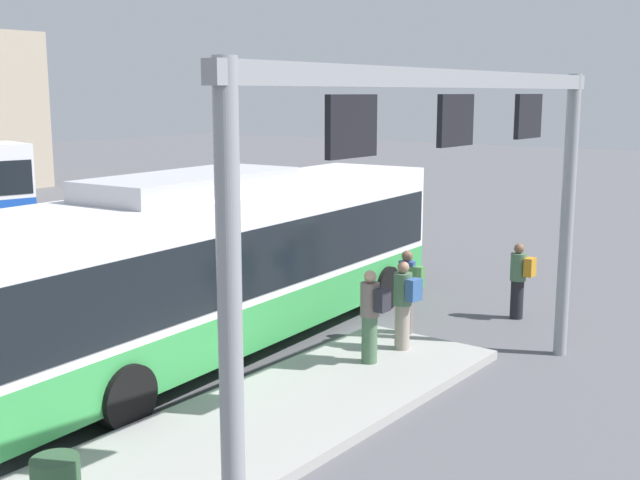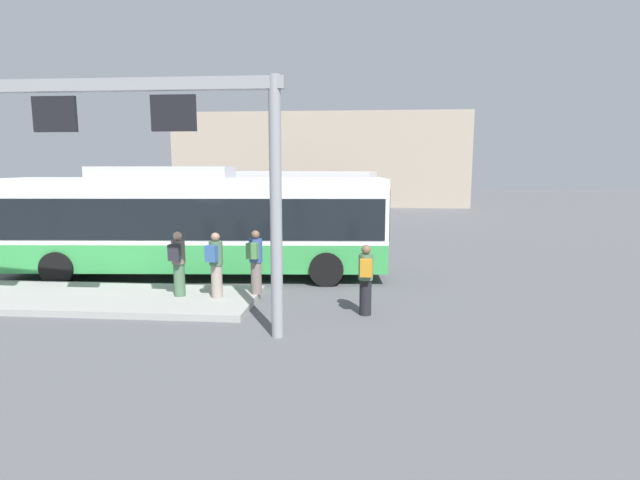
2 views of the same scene
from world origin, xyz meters
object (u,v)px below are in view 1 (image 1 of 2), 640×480
object	(u,v)px
bus_main	(225,256)
person_boarding	(519,279)
person_waiting_near	(408,290)
person_waiting_far	(371,314)
person_waiting_mid	(404,303)

from	to	relation	value
bus_main	person_boarding	world-z (taller)	bus_main
person_waiting_near	person_waiting_far	distance (m)	1.95
person_waiting_far	bus_main	bearing A→B (deg)	11.67
person_waiting_far	person_boarding	bearing A→B (deg)	-97.99
bus_main	person_waiting_mid	xyz separation A→B (m)	(1.59, -3.00, -0.76)
bus_main	person_waiting_near	size ratio (longest dim) A/B	7.22
person_waiting_mid	person_waiting_far	world-z (taller)	same
bus_main	person_boarding	size ratio (longest dim) A/B	7.22
person_boarding	person_waiting_near	size ratio (longest dim) A/B	1.00
bus_main	person_boarding	distance (m)	6.53
person_waiting_mid	person_waiting_far	size ratio (longest dim) A/B	1.00
person_waiting_near	person_waiting_mid	xyz separation A→B (m)	(-0.92, -0.47, 0.00)
person_boarding	person_waiting_far	distance (m)	4.81
person_waiting_near	person_waiting_mid	size ratio (longest dim) A/B	1.00
bus_main	person_waiting_far	size ratio (longest dim) A/B	7.22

